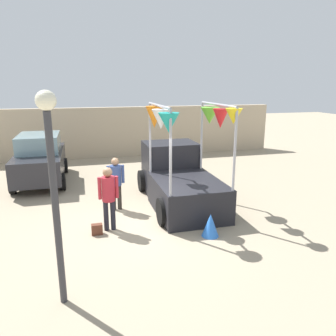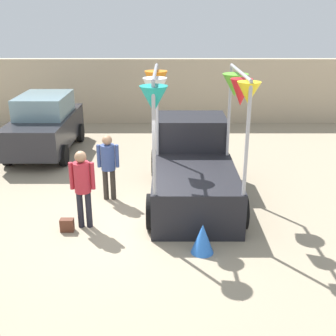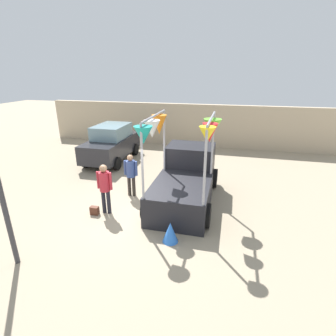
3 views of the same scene
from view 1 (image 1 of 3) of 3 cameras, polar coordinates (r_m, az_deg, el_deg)
ground_plane at (r=9.35m, az=-4.36°, el=-9.44°), size 60.00×60.00×0.00m
vendor_truck at (r=10.68m, az=1.74°, el=-1.16°), size 2.49×4.10×3.24m
parked_car at (r=13.73m, az=-21.36°, el=1.55°), size 1.88×4.00×1.88m
person_customer at (r=8.65m, az=-10.33°, el=-4.26°), size 0.53×0.34×1.72m
person_vendor at (r=10.05m, az=-9.08°, el=-1.86°), size 0.53×0.34×1.64m
handbag at (r=8.78m, az=-12.26°, el=-10.40°), size 0.28×0.16×0.28m
street_lamp at (r=5.58m, az=-19.52°, el=-0.38°), size 0.32×0.32×3.70m
brick_boundary_wall at (r=17.56m, az=-9.91°, el=6.15°), size 18.00×0.36×2.60m
folded_kite_bundle_azure at (r=8.51m, az=7.39°, el=-9.83°), size 0.61×0.61×0.60m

